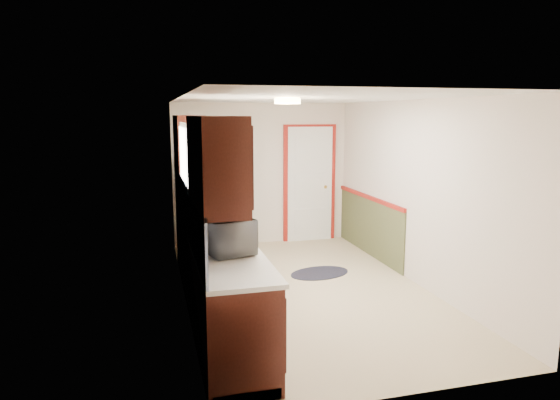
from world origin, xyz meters
TOP-DOWN VIEW (x-y plane):
  - room_shell at (0.00, 0.00)m, footprint 3.20×5.20m
  - kitchen_run at (-1.24, -0.29)m, footprint 0.63×4.00m
  - back_wall_trim at (0.99, 2.21)m, footprint 1.12×2.30m
  - ceiling_fixture at (-0.30, -0.20)m, footprint 0.30×0.30m
  - microwave at (-1.20, -1.25)m, footprint 0.49×0.67m
  - refrigerator at (-0.75, 1.94)m, footprint 0.78×0.75m
  - rug at (0.40, 0.60)m, footprint 0.98×0.74m
  - cooktop at (-1.19, 1.40)m, footprint 0.52×0.63m

SIDE VIEW (x-z plane):
  - rug at x=0.40m, z-range 0.00..0.01m
  - kitchen_run at x=-1.24m, z-range -0.29..1.91m
  - refrigerator at x=-0.75m, z-range 0.00..1.70m
  - back_wall_trim at x=0.99m, z-range -0.15..1.93m
  - cooktop at x=-1.19m, z-range 0.94..0.96m
  - microwave at x=-1.20m, z-range 0.94..1.35m
  - room_shell at x=0.00m, z-range -0.06..2.46m
  - ceiling_fixture at x=-0.30m, z-range 2.33..2.39m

